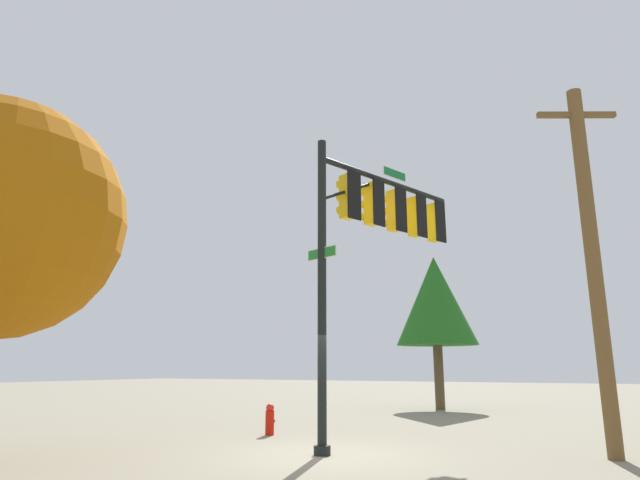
# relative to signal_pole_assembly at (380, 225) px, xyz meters

# --- Properties ---
(ground_plane) EXTENTS (120.00, 120.00, 0.00)m
(ground_plane) POSITION_rel_signal_pole_assembly_xyz_m (-1.96, 0.68, -5.40)
(ground_plane) COLOR gray
(signal_pole_assembly) EXTENTS (4.86, 2.26, 7.10)m
(signal_pole_assembly) POSITION_rel_signal_pole_assembly_xyz_m (0.00, 0.00, 0.00)
(signal_pole_assembly) COLOR black
(signal_pole_assembly) RESTS_ON ground_plane
(utility_pole) EXTENTS (0.92, 1.66, 8.10)m
(utility_pole) POSITION_rel_signal_pole_assembly_xyz_m (0.20, -4.84, -1.24)
(utility_pole) COLOR brown
(utility_pole) RESTS_ON ground_plane
(fire_hydrant) EXTENTS (0.33, 0.24, 0.83)m
(fire_hydrant) POSITION_rel_signal_pole_assembly_xyz_m (0.48, 3.53, -4.99)
(fire_hydrant) COLOR red
(fire_hydrant) RESTS_ON ground_plane
(tree_near) EXTENTS (3.63, 3.63, 6.81)m
(tree_near) POSITION_rel_signal_pole_assembly_xyz_m (11.64, 1.78, -0.63)
(tree_near) COLOR #4F3E29
(tree_near) RESTS_ON ground_plane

